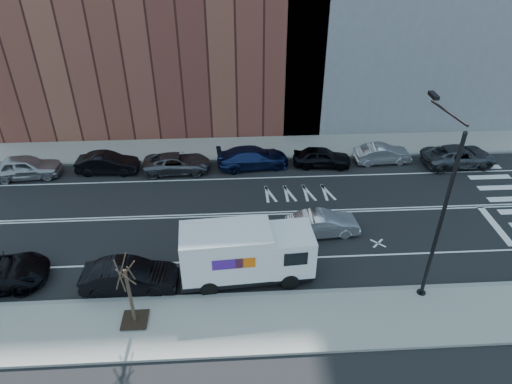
{
  "coord_description": "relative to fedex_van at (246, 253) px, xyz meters",
  "views": [
    {
      "loc": [
        -2.18,
        -23.23,
        16.84
      ],
      "look_at": [
        -0.84,
        0.37,
        1.4
      ],
      "focal_mm": 32.0,
      "sensor_mm": 36.0,
      "label": 1
    }
  ],
  "objects": [
    {
      "name": "far_parked_e",
      "position": [
        6.01,
        11.4,
        -0.91
      ],
      "size": [
        4.36,
        2.11,
        1.43
      ],
      "primitive_type": "imported",
      "rotation": [
        0.0,
        0.0,
        1.47
      ],
      "color": "black",
      "rests_on": "ground"
    },
    {
      "name": "driving_sedan",
      "position": [
        4.61,
        3.39,
        -0.93
      ],
      "size": [
        4.38,
        1.84,
        1.41
      ],
      "primitive_type": "imported",
      "rotation": [
        0.0,
        0.0,
        1.65
      ],
      "color": "silver",
      "rests_on": "ground"
    },
    {
      "name": "curb_near",
      "position": [
        1.7,
        -1.4,
        -1.55
      ],
      "size": [
        44.0,
        0.25,
        0.17
      ],
      "primitive_type": "cube",
      "color": "gray",
      "rests_on": "ground"
    },
    {
      "name": "ground",
      "position": [
        1.7,
        5.6,
        -1.63
      ],
      "size": [
        120.0,
        120.0,
        0.0
      ],
      "primitive_type": "plane",
      "color": "black",
      "rests_on": "ground"
    },
    {
      "name": "streetlight",
      "position": [
        8.7,
        -1.31,
        3.45
      ],
      "size": [
        0.44,
        4.02,
        9.34
      ],
      "color": "black",
      "rests_on": "ground"
    },
    {
      "name": "curb_far",
      "position": [
        1.7,
        12.6,
        -1.55
      ],
      "size": [
        44.0,
        0.25,
        0.17
      ],
      "primitive_type": "cube",
      "color": "gray",
      "rests_on": "ground"
    },
    {
      "name": "far_parked_g",
      "position": [
        16.1,
        10.95,
        -0.89
      ],
      "size": [
        5.46,
        2.78,
        1.48
      ],
      "primitive_type": "imported",
      "rotation": [
        0.0,
        0.0,
        1.63
      ],
      "color": "#424448",
      "rests_on": "ground"
    },
    {
      "name": "street_tree",
      "position": [
        -5.3,
        -2.8,
        -0.18
      ],
      "size": [
        1.2,
        1.2,
        3.75
      ],
      "color": "black",
      "rests_on": "ground"
    },
    {
      "name": "road_markings",
      "position": [
        1.7,
        5.6,
        -1.63
      ],
      "size": [
        40.0,
        8.6,
        0.01
      ],
      "primitive_type": null,
      "color": "white",
      "rests_on": "ground"
    },
    {
      "name": "far_parked_f",
      "position": [
        10.6,
        11.69,
        -0.94
      ],
      "size": [
        4.26,
        1.7,
        1.38
      ],
      "primitive_type": "imported",
      "rotation": [
        0.0,
        0.0,
        1.63
      ],
      "color": "#AAA9AE",
      "rests_on": "ground"
    },
    {
      "name": "sidewalk_far",
      "position": [
        1.7,
        14.4,
        -1.56
      ],
      "size": [
        44.0,
        3.6,
        0.15
      ],
      "primitive_type": "cube",
      "color": "gray",
      "rests_on": "ground"
    },
    {
      "name": "far_parked_a",
      "position": [
        -15.1,
        11.01,
        -0.83
      ],
      "size": [
        4.89,
        2.35,
        1.61
      ],
      "primitive_type": "imported",
      "rotation": [
        0.0,
        0.0,
        1.67
      ],
      "color": "#A3A3A7",
      "rests_on": "ground"
    },
    {
      "name": "far_parked_d",
      "position": [
        0.95,
        11.57,
        -0.87
      ],
      "size": [
        5.41,
        2.64,
        1.51
      ],
      "primitive_type": "imported",
      "rotation": [
        0.0,
        0.0,
        1.67
      ],
      "color": "navy",
      "rests_on": "ground"
    },
    {
      "name": "sidewalk_near",
      "position": [
        1.7,
        -3.2,
        -1.56
      ],
      "size": [
        44.0,
        3.6,
        0.15
      ],
      "primitive_type": "cube",
      "color": "gray",
      "rests_on": "ground"
    },
    {
      "name": "far_parked_c",
      "position": [
        -4.52,
        11.22,
        -0.97
      ],
      "size": [
        4.86,
        2.38,
        1.33
      ],
      "primitive_type": "imported",
      "rotation": [
        0.0,
        0.0,
        1.61
      ],
      "color": "#51545A",
      "rests_on": "ground"
    },
    {
      "name": "near_parked_rear_a",
      "position": [
        -5.87,
        -0.48,
        -0.85
      ],
      "size": [
        4.77,
        1.72,
        1.56
      ],
      "primitive_type": "imported",
      "rotation": [
        0.0,
        0.0,
        1.56
      ],
      "color": "black",
      "rests_on": "ground"
    },
    {
      "name": "fedex_van",
      "position": [
        0.0,
        0.0,
        0.0
      ],
      "size": [
        6.94,
        2.77,
        3.11
      ],
      "rotation": [
        0.0,
        0.0,
        0.06
      ],
      "color": "black",
      "rests_on": "ground"
    },
    {
      "name": "far_parked_b",
      "position": [
        -9.5,
        11.36,
        -0.91
      ],
      "size": [
        4.45,
        1.74,
        1.44
      ],
      "primitive_type": "imported",
      "rotation": [
        0.0,
        0.0,
        1.52
      ],
      "color": "black",
      "rests_on": "ground"
    }
  ]
}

